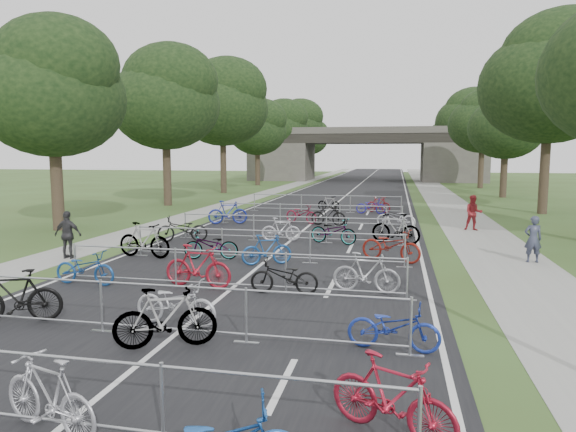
% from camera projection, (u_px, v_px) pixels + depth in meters
% --- Properties ---
extents(road, '(11.00, 140.00, 0.01)m').
position_uv_depth(road, '(356.00, 188.00, 55.25)').
color(road, black).
rests_on(road, ground).
extents(sidewalk_right, '(3.00, 140.00, 0.01)m').
position_uv_depth(sidewalk_right, '(433.00, 189.00, 53.60)').
color(sidewalk_right, gray).
rests_on(sidewalk_right, ground).
extents(sidewalk_left, '(2.00, 140.00, 0.01)m').
position_uv_depth(sidewalk_left, '(288.00, 187.00, 56.79)').
color(sidewalk_left, gray).
rests_on(sidewalk_left, ground).
extents(lane_markings, '(0.12, 140.00, 0.00)m').
position_uv_depth(lane_markings, '(356.00, 188.00, 55.25)').
color(lane_markings, silver).
rests_on(lane_markings, ground).
extents(overpass_bridge, '(31.00, 8.00, 7.05)m').
position_uv_depth(overpass_bridge, '(365.00, 154.00, 69.39)').
color(overpass_bridge, '#4C4844').
rests_on(overpass_bridge, ground).
extents(tree_left_0, '(6.72, 6.72, 10.25)m').
position_uv_depth(tree_left_0, '(53.00, 92.00, 23.72)').
color(tree_left_0, '#33261C').
rests_on(tree_left_0, ground).
extents(tree_left_1, '(7.56, 7.56, 11.53)m').
position_uv_depth(tree_left_1, '(166.00, 100.00, 35.28)').
color(tree_left_1, '#33261C').
rests_on(tree_left_1, ground).
extents(tree_right_1, '(8.18, 8.18, 12.47)m').
position_uv_depth(tree_right_1, '(552.00, 81.00, 30.16)').
color(tree_right_1, '#33261C').
rests_on(tree_right_1, ground).
extents(tree_left_2, '(8.40, 8.40, 12.81)m').
position_uv_depth(tree_left_2, '(223.00, 104.00, 46.83)').
color(tree_left_2, '#33261C').
rests_on(tree_left_2, ground).
extents(tree_right_2, '(6.16, 6.16, 9.39)m').
position_uv_depth(tree_right_2, '(508.00, 125.00, 42.05)').
color(tree_right_2, '#33261C').
rests_on(tree_right_2, ground).
extents(tree_left_3, '(6.72, 6.72, 10.25)m').
position_uv_depth(tree_left_3, '(258.00, 129.00, 58.68)').
color(tree_left_3, '#33261C').
rests_on(tree_left_3, ground).
extents(tree_right_3, '(7.17, 7.17, 10.93)m').
position_uv_depth(tree_right_3, '(484.00, 122.00, 53.59)').
color(tree_right_3, '#33261C').
rests_on(tree_right_3, ground).
extents(tree_left_4, '(7.56, 7.56, 11.53)m').
position_uv_depth(tree_left_4, '(281.00, 127.00, 70.24)').
color(tree_left_4, '#33261C').
rests_on(tree_left_4, ground).
extents(tree_right_4, '(8.18, 8.18, 12.47)m').
position_uv_depth(tree_right_4, '(469.00, 120.00, 65.13)').
color(tree_right_4, '#33261C').
rests_on(tree_right_4, ground).
extents(tree_left_5, '(8.40, 8.40, 12.81)m').
position_uv_depth(tree_left_5, '(298.00, 125.00, 81.79)').
color(tree_left_5, '#33261C').
rests_on(tree_left_5, ground).
extents(tree_right_5, '(6.16, 6.16, 9.39)m').
position_uv_depth(tree_right_5, '(458.00, 138.00, 77.01)').
color(tree_right_5, '#33261C').
rests_on(tree_right_5, ground).
extents(tree_left_6, '(6.72, 6.72, 10.25)m').
position_uv_depth(tree_left_6, '(310.00, 138.00, 93.64)').
color(tree_left_6, '#33261C').
rests_on(tree_left_6, ground).
extents(tree_right_6, '(7.17, 7.17, 10.93)m').
position_uv_depth(tree_right_6, '(450.00, 135.00, 88.55)').
color(tree_right_6, '#33261C').
rests_on(tree_right_6, ground).
extents(barrier_row_0, '(9.70, 0.08, 1.10)m').
position_uv_depth(barrier_row_0, '(53.00, 394.00, 6.63)').
color(barrier_row_0, '#A3A5AA').
rests_on(barrier_row_0, ground).
extents(barrier_row_1, '(9.70, 0.08, 1.10)m').
position_uv_depth(barrier_row_1, '(172.00, 311.00, 10.12)').
color(barrier_row_1, '#A3A5AA').
rests_on(barrier_row_1, ground).
extents(barrier_row_2, '(9.70, 0.08, 1.10)m').
position_uv_depth(barrier_row_2, '(230.00, 270.00, 13.62)').
color(barrier_row_2, '#A3A5AA').
rests_on(barrier_row_2, ground).
extents(barrier_row_3, '(9.70, 0.08, 1.10)m').
position_uv_depth(barrier_row_3, '(265.00, 246.00, 17.31)').
color(barrier_row_3, '#A3A5AA').
rests_on(barrier_row_3, ground).
extents(barrier_row_4, '(9.70, 0.08, 1.10)m').
position_uv_depth(barrier_row_4, '(290.00, 229.00, 21.20)').
color(barrier_row_4, '#A3A5AA').
rests_on(barrier_row_4, ground).
extents(barrier_row_5, '(9.70, 0.08, 1.10)m').
position_uv_depth(barrier_row_5, '(310.00, 215.00, 26.05)').
color(barrier_row_5, '#A3A5AA').
rests_on(barrier_row_5, ground).
extents(barrier_row_6, '(9.70, 0.08, 1.10)m').
position_uv_depth(barrier_row_6, '(326.00, 204.00, 31.88)').
color(barrier_row_6, '#A3A5AA').
rests_on(barrier_row_6, ground).
extents(bike_1, '(1.81, 0.98, 1.05)m').
position_uv_depth(bike_1, '(49.00, 396.00, 6.62)').
color(bike_1, '#A5A5AD').
rests_on(bike_1, ground).
extents(bike_3, '(1.83, 1.28, 1.08)m').
position_uv_depth(bike_3, '(392.00, 398.00, 6.53)').
color(bike_3, maroon).
rests_on(bike_3, ground).
extents(bike_4, '(2.00, 1.20, 1.16)m').
position_uv_depth(bike_4, '(15.00, 297.00, 11.01)').
color(bike_4, black).
rests_on(bike_4, ground).
extents(bike_5, '(1.94, 0.85, 0.99)m').
position_uv_depth(bike_5, '(176.00, 303.00, 10.83)').
color(bike_5, '#AEAFB6').
rests_on(bike_5, ground).
extents(bike_6, '(1.98, 1.26, 1.15)m').
position_uv_depth(bike_6, '(165.00, 318.00, 9.56)').
color(bike_6, '#A3A5AA').
rests_on(bike_6, ground).
extents(bike_7, '(1.75, 0.74, 0.90)m').
position_uv_depth(bike_7, '(394.00, 327.00, 9.45)').
color(bike_7, navy).
rests_on(bike_7, ground).
extents(bike_8, '(1.83, 0.69, 0.95)m').
position_uv_depth(bike_8, '(85.00, 268.00, 14.21)').
color(bike_8, navy).
rests_on(bike_8, ground).
extents(bike_9, '(2.00, 0.75, 1.18)m').
position_uv_depth(bike_9, '(198.00, 267.00, 13.88)').
color(bike_9, maroon).
rests_on(bike_9, ground).
extents(bike_10, '(1.81, 0.76, 0.93)m').
position_uv_depth(bike_10, '(284.00, 277.00, 13.25)').
color(bike_10, black).
rests_on(bike_10, ground).
extents(bike_11, '(1.82, 0.69, 1.07)m').
position_uv_depth(bike_11, '(366.00, 273.00, 13.36)').
color(bike_11, '#96979D').
rests_on(bike_11, ground).
extents(bike_12, '(2.13, 0.87, 1.24)m').
position_uv_depth(bike_12, '(144.00, 240.00, 17.92)').
color(bike_12, '#A3A5AA').
rests_on(bike_12, ground).
extents(bike_13, '(1.95, 0.97, 0.98)m').
position_uv_depth(bike_13, '(211.00, 246.00, 17.61)').
color(bike_13, '#A3A5AA').
rests_on(bike_13, ground).
extents(bike_14, '(1.71, 1.15, 1.00)m').
position_uv_depth(bike_14, '(267.00, 250.00, 16.76)').
color(bike_14, navy).
rests_on(bike_14, ground).
extents(bike_15, '(2.22, 1.47, 1.10)m').
position_uv_depth(bike_15, '(391.00, 246.00, 17.27)').
color(bike_15, maroon).
rests_on(bike_15, ground).
extents(bike_16, '(2.16, 1.31, 1.07)m').
position_uv_depth(bike_16, '(182.00, 229.00, 21.11)').
color(bike_16, black).
rests_on(bike_16, ground).
extents(bike_17, '(1.67, 0.66, 0.98)m').
position_uv_depth(bike_17, '(281.00, 230.00, 21.37)').
color(bike_17, '#B8B7BF').
rests_on(bike_17, ground).
extents(bike_18, '(2.08, 1.22, 1.03)m').
position_uv_depth(bike_18, '(334.00, 231.00, 20.67)').
color(bike_18, '#A3A5AA').
rests_on(bike_18, ground).
extents(bike_19, '(2.12, 1.29, 1.23)m').
position_uv_depth(bike_19, '(396.00, 229.00, 20.70)').
color(bike_19, '#A3A5AA').
rests_on(bike_19, ground).
extents(bike_20, '(2.09, 1.21, 1.21)m').
position_uv_depth(bike_20, '(228.00, 212.00, 26.52)').
color(bike_20, navy).
rests_on(bike_20, ground).
extents(bike_21, '(2.02, 1.40, 1.01)m').
position_uv_depth(bike_21, '(301.00, 214.00, 26.82)').
color(bike_21, maroon).
rests_on(bike_21, ground).
extents(bike_22, '(1.89, 0.83, 1.10)m').
position_uv_depth(bike_22, '(328.00, 215.00, 25.94)').
color(bike_22, black).
rests_on(bike_22, ground).
extents(bike_23, '(2.05, 1.20, 1.02)m').
position_uv_depth(bike_23, '(396.00, 218.00, 25.07)').
color(bike_23, '#B8B7C0').
rests_on(bike_23, ground).
extents(bike_25, '(1.69, 1.12, 0.99)m').
position_uv_depth(bike_25, '(329.00, 203.00, 32.52)').
color(bike_25, '#A3A5AA').
rests_on(bike_25, ground).
extents(bike_26, '(1.86, 0.80, 0.95)m').
position_uv_depth(bike_26, '(371.00, 206.00, 31.03)').
color(bike_26, '#201A94').
rests_on(bike_26, ground).
extents(bike_27, '(1.69, 1.24, 1.00)m').
position_uv_depth(bike_27, '(379.00, 205.00, 31.73)').
color(bike_27, maroon).
rests_on(bike_27, ground).
extents(pedestrian_a, '(0.60, 0.42, 1.57)m').
position_uv_depth(pedestrian_a, '(533.00, 239.00, 17.11)').
color(pedestrian_a, '#313549').
rests_on(pedestrian_a, ground).
extents(pedestrian_b, '(0.83, 0.65, 1.68)m').
position_uv_depth(pedestrian_b, '(473.00, 213.00, 24.26)').
color(pedestrian_b, maroon).
rests_on(pedestrian_b, ground).
extents(pedestrian_c, '(0.99, 0.45, 1.66)m').
position_uv_depth(pedestrian_c, '(68.00, 235.00, 17.74)').
color(pedestrian_c, '#2A292C').
rests_on(pedestrian_c, ground).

